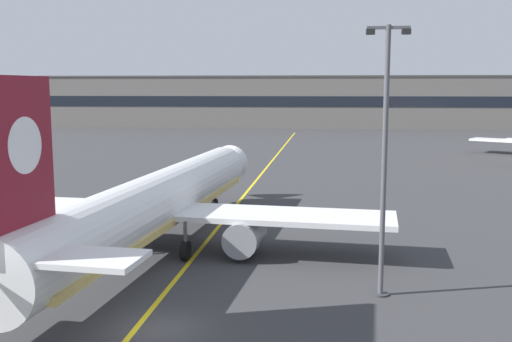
% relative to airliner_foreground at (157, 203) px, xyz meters
% --- Properties ---
extents(ground_plane, '(400.00, 400.00, 0.00)m').
position_rel_airliner_foreground_xyz_m(ground_plane, '(3.42, -13.25, -3.37)').
color(ground_plane, '#353538').
extents(taxiway_centreline, '(6.78, 179.89, 0.01)m').
position_rel_airliner_foreground_xyz_m(taxiway_centreline, '(3.42, 16.75, -3.37)').
color(taxiway_centreline, yellow).
rests_on(taxiway_centreline, ground).
extents(airliner_foreground, '(32.33, 41.50, 11.65)m').
position_rel_airliner_foreground_xyz_m(airliner_foreground, '(0.00, 0.00, 0.00)').
color(airliner_foreground, white).
rests_on(airliner_foreground, ground).
extents(apron_lamp_post, '(2.24, 0.90, 14.32)m').
position_rel_airliner_foreground_xyz_m(apron_lamp_post, '(14.24, -7.53, 4.11)').
color(apron_lamp_post, '#515156').
rests_on(apron_lamp_post, ground).
extents(terminal_building, '(147.52, 12.40, 14.24)m').
position_rel_airliner_foreground_xyz_m(terminal_building, '(8.81, 126.46, 3.76)').
color(terminal_building, slate).
rests_on(terminal_building, ground).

